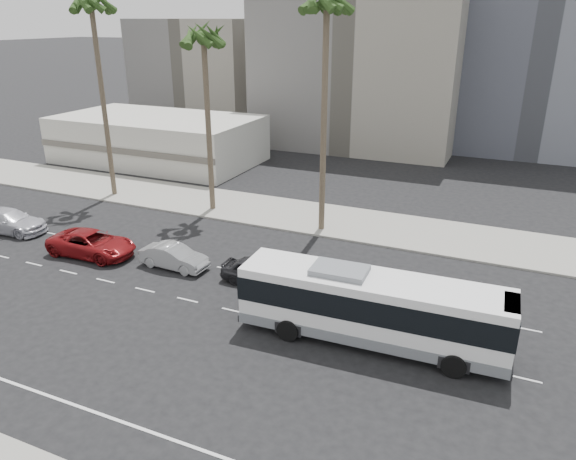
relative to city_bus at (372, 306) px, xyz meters
The scene contains 14 objects.
ground 2.64m from the city_bus, behind, with size 700.00×700.00×0.00m, color black.
sidewalk_north 15.55m from the city_bus, 96.45° to the left, with size 120.00×7.00×0.15m, color gray.
commercial_low 40.92m from the city_bus, 140.86° to the left, with size 22.00×12.16×5.00m.
midrise_beige_west 47.41m from the city_bus, 107.03° to the left, with size 24.00×18.00×18.00m, color slate.
midrise_gray_center 53.36m from the city_bus, 83.11° to the left, with size 20.00×20.00×26.00m, color #545762.
midrise_beige_far 63.97m from the city_bus, 128.57° to the left, with size 18.00×16.00×15.00m, color slate.
city_bus is the anchor object (origin of this frame).
car_a 8.74m from the city_bus, 156.92° to the left, with size 4.58×1.84×1.56m, color black.
car_b 14.33m from the city_bus, 167.20° to the left, with size 4.61×1.61×1.52m, color #939495.
car_c 20.37m from the city_bus, behind, with size 6.12×2.82×1.70m, color maroon.
car_d 29.22m from the city_bus, behind, with size 5.91×2.40×1.71m, color #BAB9C2.
palm_near 20.47m from the city_bus, 119.62° to the left, with size 5.16×5.16×17.36m.
palm_mid 25.09m from the city_bus, 141.66° to the left, with size 4.82×4.82×14.90m.
palm_far 33.99m from the city_bus, 153.79° to the left, with size 5.07×5.07×17.41m.
Camera 1 is at (7.22, -22.48, 15.12)m, focal length 33.39 mm.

